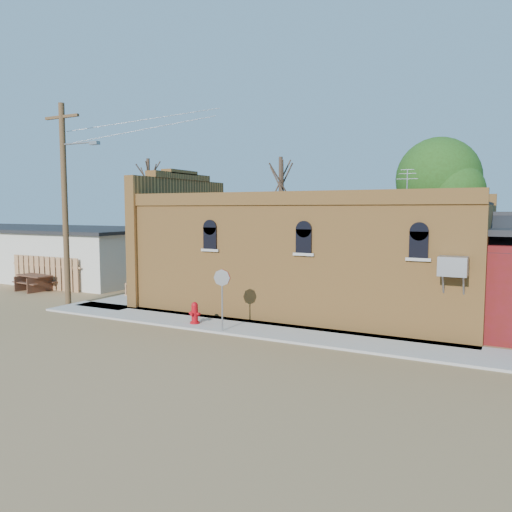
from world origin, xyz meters
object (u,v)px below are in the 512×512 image
at_px(brick_bar, 305,255).
at_px(stop_sign, 222,284).
at_px(trash_barrel, 182,284).
at_px(fire_hydrant, 195,313).
at_px(utility_pole, 66,200).
at_px(picnic_table, 35,280).

height_order(brick_bar, stop_sign, brick_bar).
distance_m(brick_bar, trash_barrel, 7.19).
bearing_deg(trash_barrel, fire_hydrant, -50.13).
relative_size(brick_bar, trash_barrel, 17.96).
distance_m(utility_pole, fire_hydrant, 8.57).
height_order(fire_hydrant, trash_barrel, trash_barrel).
distance_m(fire_hydrant, trash_barrel, 7.08).
xyz_separation_m(utility_pole, fire_hydrant, (7.38, -0.72, -4.29)).
bearing_deg(utility_pole, brick_bar, 23.69).
distance_m(trash_barrel, picnic_table, 8.09).
bearing_deg(stop_sign, trash_barrel, 145.02).
bearing_deg(brick_bar, picnic_table, -171.05).
distance_m(fire_hydrant, picnic_table, 12.46).
relative_size(utility_pole, picnic_table, 4.02).
relative_size(brick_bar, fire_hydrant, 20.21).
relative_size(fire_hydrant, trash_barrel, 0.89).
bearing_deg(trash_barrel, stop_sign, -44.39).
distance_m(brick_bar, picnic_table, 14.85).
bearing_deg(utility_pole, stop_sign, -7.69).
bearing_deg(fire_hydrant, utility_pole, -177.81).
bearing_deg(stop_sign, utility_pole, -178.28).
height_order(brick_bar, fire_hydrant, brick_bar).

